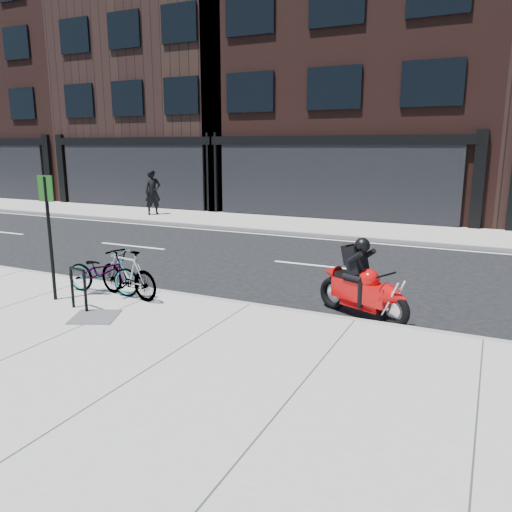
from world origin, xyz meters
The scene contains 13 objects.
ground centered at (0.00, 0.00, 0.00)m, with size 120.00×120.00×0.00m, color black.
sidewalk_near centered at (0.00, -5.00, 0.07)m, with size 60.00×6.00×0.13m, color gray.
sidewalk_far centered at (0.00, 7.75, 0.07)m, with size 60.00×3.50×0.13m, color gray.
building_west centered at (-22.00, 14.50, 6.75)m, with size 10.00×10.00×13.50m, color black.
building_midwest centered at (-12.00, 14.50, 6.00)m, with size 10.00×10.00×12.00m, color black.
building_center centered at (-2.00, 14.50, 7.25)m, with size 12.00×10.00×14.50m, color black.
bike_rack centered at (-2.63, -3.58, 0.59)m, with size 0.46×0.14×0.78m.
bicycle_front centered at (-2.95, -2.60, 0.57)m, with size 0.59×1.68×0.88m, color gray.
bicycle_rear centered at (-2.34, -2.60, 0.61)m, with size 0.45×1.58×0.95m, color gray.
motorcycle centered at (2.05, -1.47, 0.59)m, with size 1.84×1.08×1.46m.
pedestrian centered at (-9.26, 7.45, 1.09)m, with size 0.70×0.46×1.92m, color black.
utility_grate centered at (-2.10, -3.78, 0.14)m, with size 0.75×0.75×0.01m, color #4A4A4C.
sign_post centered at (-3.52, -3.33, 1.55)m, with size 0.32×0.06×2.37m.
Camera 1 is at (3.94, -9.98, 3.03)m, focal length 35.00 mm.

